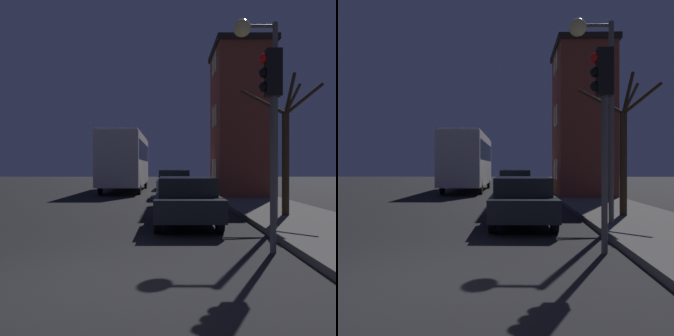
% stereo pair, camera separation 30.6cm
% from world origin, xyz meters
% --- Properties ---
extents(ground_plane, '(120.00, 120.00, 0.00)m').
position_xyz_m(ground_plane, '(0.00, 0.00, 0.00)').
color(ground_plane, black).
extents(brick_building, '(3.13, 4.60, 8.19)m').
position_xyz_m(brick_building, '(5.41, 15.69, 4.26)').
color(brick_building, brown).
rests_on(brick_building, sidewalk).
extents(streetlamp, '(1.21, 0.47, 5.50)m').
position_xyz_m(streetlamp, '(3.82, 4.98, 4.18)').
color(streetlamp, '#4C4C4C').
rests_on(streetlamp, sidewalk).
extents(traffic_light, '(0.43, 0.24, 3.91)m').
position_xyz_m(traffic_light, '(3.35, 2.03, 2.82)').
color(traffic_light, '#4C4C4C').
rests_on(traffic_light, ground).
extents(bare_tree, '(2.60, 0.94, 4.61)m').
position_xyz_m(bare_tree, '(5.06, 6.63, 2.39)').
color(bare_tree, '#382819').
rests_on(bare_tree, sidewalk).
extents(bus, '(2.54, 10.13, 3.88)m').
position_xyz_m(bus, '(-1.54, 20.67, 2.29)').
color(bus, beige).
rests_on(bus, ground).
extents(car_near_lane, '(1.73, 4.29, 1.37)m').
position_xyz_m(car_near_lane, '(1.89, 5.54, 0.72)').
color(car_near_lane, black).
rests_on(car_near_lane, ground).
extents(car_mid_lane, '(1.79, 4.33, 1.49)m').
position_xyz_m(car_mid_lane, '(1.68, 15.20, 0.79)').
color(car_mid_lane, beige).
rests_on(car_mid_lane, ground).
extents(car_far_lane, '(1.83, 4.67, 1.47)m').
position_xyz_m(car_far_lane, '(1.60, 22.70, 0.79)').
color(car_far_lane, navy).
rests_on(car_far_lane, ground).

